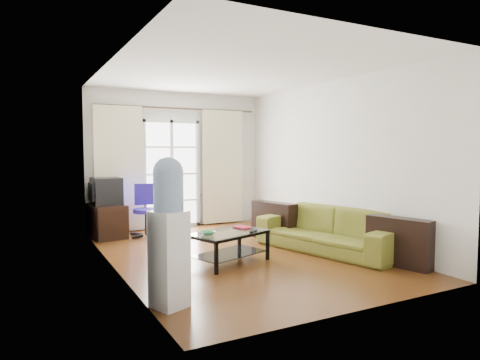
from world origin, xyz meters
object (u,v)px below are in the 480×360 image
at_px(crt_tv, 105,191).
at_px(water_cooler, 169,229).
at_px(coffee_table, 229,243).
at_px(tv_stand, 107,221).
at_px(task_chair, 146,221).
at_px(sofa, 328,230).

xyz_separation_m(crt_tv, water_cooler, (-0.10, -3.86, -0.04)).
height_order(coffee_table, water_cooler, water_cooler).
height_order(tv_stand, water_cooler, water_cooler).
height_order(coffee_table, tv_stand, tv_stand).
bearing_deg(tv_stand, task_chair, -27.25).
bearing_deg(task_chair, crt_tv, 165.95).
xyz_separation_m(sofa, coffee_table, (-1.66, 0.09, -0.05)).
height_order(sofa, water_cooler, water_cooler).
height_order(crt_tv, water_cooler, water_cooler).
bearing_deg(coffee_table, water_cooler, -135.96).
bearing_deg(coffee_table, crt_tv, 113.60).
bearing_deg(crt_tv, coffee_table, -68.47).
height_order(coffee_table, task_chair, task_chair).
distance_m(coffee_table, task_chair, 2.41).
distance_m(coffee_table, tv_stand, 2.83).
distance_m(task_chair, water_cooler, 3.68).
bearing_deg(coffee_table, sofa, -3.25).
bearing_deg(coffee_table, task_chair, 102.17).
relative_size(coffee_table, task_chair, 1.28).
relative_size(coffee_table, water_cooler, 0.81).
bearing_deg(water_cooler, crt_tv, 66.68).
bearing_deg(tv_stand, crt_tv, 82.58).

